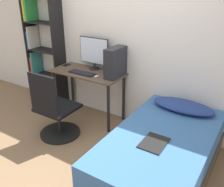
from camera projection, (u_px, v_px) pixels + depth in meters
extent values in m
plane|color=#846647|center=(59.00, 169.00, 2.97)|extent=(14.00, 14.00, 0.00)
cube|color=silver|center=(124.00, 41.00, 3.61)|extent=(8.00, 0.05, 2.50)
cube|color=brown|center=(87.00, 72.00, 3.82)|extent=(1.15, 0.53, 0.02)
cylinder|color=black|center=(55.00, 93.00, 4.06)|extent=(0.04, 0.04, 0.75)
cylinder|color=black|center=(108.00, 109.00, 3.55)|extent=(0.04, 0.04, 0.75)
cylinder|color=black|center=(72.00, 85.00, 4.40)|extent=(0.04, 0.04, 0.75)
cylinder|color=black|center=(124.00, 98.00, 3.89)|extent=(0.04, 0.04, 0.75)
cube|color=black|center=(32.00, 48.00, 4.48)|extent=(0.02, 0.29, 1.90)
cube|color=black|center=(59.00, 53.00, 4.16)|extent=(0.02, 0.29, 1.90)
cube|color=black|center=(51.00, 99.00, 4.71)|extent=(0.64, 0.29, 0.02)
cube|color=black|center=(48.00, 76.00, 4.52)|extent=(0.64, 0.29, 0.02)
cube|color=black|center=(45.00, 50.00, 4.32)|extent=(0.64, 0.29, 0.02)
cube|color=black|center=(42.00, 22.00, 4.13)|extent=(0.64, 0.29, 0.02)
cube|color=brown|center=(39.00, 87.00, 4.79)|extent=(0.02, 0.25, 0.32)
cube|color=beige|center=(40.00, 88.00, 4.78)|extent=(0.02, 0.25, 0.29)
cube|color=gold|center=(41.00, 88.00, 4.75)|extent=(0.04, 0.25, 0.33)
cube|color=red|center=(36.00, 64.00, 4.59)|extent=(0.03, 0.25, 0.31)
cube|color=teal|center=(37.00, 62.00, 4.56)|extent=(0.02, 0.25, 0.40)
cube|color=#2870B7|center=(32.00, 39.00, 4.40)|extent=(0.03, 0.25, 0.29)
cube|color=beige|center=(33.00, 37.00, 4.37)|extent=(0.02, 0.25, 0.38)
cube|color=gold|center=(29.00, 10.00, 4.20)|extent=(0.04, 0.25, 0.34)
cube|color=green|center=(31.00, 8.00, 4.16)|extent=(0.04, 0.25, 0.40)
cylinder|color=black|center=(60.00, 133.00, 3.65)|extent=(0.58, 0.58, 0.03)
cylinder|color=black|center=(59.00, 121.00, 3.57)|extent=(0.05, 0.05, 0.38)
cube|color=black|center=(58.00, 108.00, 3.48)|extent=(0.50, 0.50, 0.04)
cube|color=black|center=(43.00, 95.00, 3.18)|extent=(0.45, 0.04, 0.54)
cube|color=#4C3D2D|center=(160.00, 166.00, 2.84)|extent=(1.02, 1.85, 0.25)
cube|color=#38669E|center=(162.00, 146.00, 2.72)|extent=(0.99, 1.81, 0.30)
ellipsoid|color=navy|center=(183.00, 106.00, 3.15)|extent=(0.78, 0.36, 0.11)
cube|color=black|center=(154.00, 143.00, 2.51)|extent=(0.24, 0.32, 0.01)
cylinder|color=black|center=(94.00, 69.00, 3.93)|extent=(0.17, 0.17, 0.01)
cylinder|color=black|center=(94.00, 66.00, 3.91)|extent=(0.04, 0.04, 0.09)
cube|color=black|center=(94.00, 51.00, 3.82)|extent=(0.52, 0.01, 0.41)
cube|color=silver|center=(94.00, 51.00, 3.81)|extent=(0.50, 0.01, 0.38)
cube|color=black|center=(82.00, 73.00, 3.73)|extent=(0.43, 0.14, 0.02)
cube|color=#232328|center=(116.00, 62.00, 3.54)|extent=(0.16, 0.38, 0.43)
ellipsoid|color=silver|center=(96.00, 76.00, 3.60)|extent=(0.06, 0.09, 0.02)
cube|color=black|center=(67.00, 65.00, 4.11)|extent=(0.07, 0.14, 0.01)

